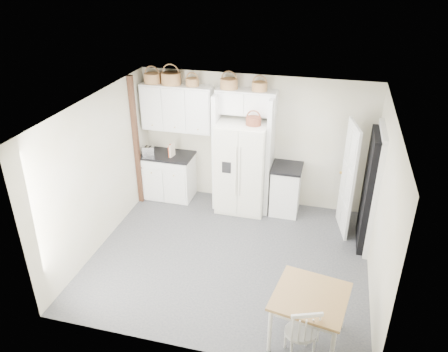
# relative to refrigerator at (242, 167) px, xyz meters

# --- Properties ---
(floor) EXTENTS (4.50, 4.50, 0.00)m
(floor) POSITION_rel_refrigerator_xyz_m (0.15, -1.62, -0.90)
(floor) COLOR #33353B
(floor) RESTS_ON ground
(ceiling) EXTENTS (4.50, 4.50, 0.00)m
(ceiling) POSITION_rel_refrigerator_xyz_m (0.15, -1.62, 1.70)
(ceiling) COLOR white
(ceiling) RESTS_ON wall_back
(wall_back) EXTENTS (4.50, 0.00, 4.50)m
(wall_back) POSITION_rel_refrigerator_xyz_m (0.15, 0.38, 0.40)
(wall_back) COLOR beige
(wall_back) RESTS_ON floor
(wall_left) EXTENTS (0.00, 4.00, 4.00)m
(wall_left) POSITION_rel_refrigerator_xyz_m (-2.10, -1.62, 0.40)
(wall_left) COLOR beige
(wall_left) RESTS_ON floor
(wall_right) EXTENTS (0.00, 4.00, 4.00)m
(wall_right) POSITION_rel_refrigerator_xyz_m (2.40, -1.62, 0.40)
(wall_right) COLOR beige
(wall_right) RESTS_ON floor
(refrigerator) EXTENTS (0.93, 0.75, 1.81)m
(refrigerator) POSITION_rel_refrigerator_xyz_m (0.00, 0.00, 0.00)
(refrigerator) COLOR white
(refrigerator) RESTS_ON floor
(base_cab_left) EXTENTS (0.99, 0.62, 0.91)m
(base_cab_left) POSITION_rel_refrigerator_xyz_m (-1.56, 0.08, -0.45)
(base_cab_left) COLOR white
(base_cab_left) RESTS_ON floor
(base_cab_right) EXTENTS (0.53, 0.64, 0.93)m
(base_cab_right) POSITION_rel_refrigerator_xyz_m (0.85, 0.08, -0.44)
(base_cab_right) COLOR white
(base_cab_right) RESTS_ON floor
(dining_table) EXTENTS (1.03, 1.03, 0.75)m
(dining_table) POSITION_rel_refrigerator_xyz_m (1.55, -3.07, -0.53)
(dining_table) COLOR olive
(dining_table) RESTS_ON floor
(windsor_chair) EXTENTS (0.50, 0.48, 0.82)m
(windsor_chair) POSITION_rel_refrigerator_xyz_m (1.48, -3.37, -0.49)
(windsor_chair) COLOR white
(windsor_chair) RESTS_ON floor
(counter_left) EXTENTS (1.03, 0.66, 0.04)m
(counter_left) POSITION_rel_refrigerator_xyz_m (-1.56, 0.08, 0.03)
(counter_left) COLOR black
(counter_left) RESTS_ON base_cab_left
(counter_right) EXTENTS (0.57, 0.68, 0.04)m
(counter_right) POSITION_rel_refrigerator_xyz_m (0.85, 0.08, 0.05)
(counter_right) COLOR black
(counter_right) RESTS_ON base_cab_right
(toaster) EXTENTS (0.27, 0.20, 0.17)m
(toaster) POSITION_rel_refrigerator_xyz_m (-1.93, -0.02, 0.14)
(toaster) COLOR silver
(toaster) RESTS_ON counter_left
(cookbook_red) EXTENTS (0.05, 0.16, 0.23)m
(cookbook_red) POSITION_rel_refrigerator_xyz_m (-1.47, 0.00, 0.17)
(cookbook_red) COLOR #AD2D0E
(cookbook_red) RESTS_ON counter_left
(cookbook_cream) EXTENTS (0.07, 0.17, 0.25)m
(cookbook_cream) POSITION_rel_refrigerator_xyz_m (-1.43, 0.00, 0.18)
(cookbook_cream) COLOR beige
(cookbook_cream) RESTS_ON counter_left
(basket_upper_a) EXTENTS (0.32, 0.32, 0.18)m
(basket_upper_a) POSITION_rel_refrigerator_xyz_m (-1.82, 0.21, 1.54)
(basket_upper_a) COLOR #A46B44
(basket_upper_a) RESTS_ON upper_cabinet
(basket_upper_b) EXTENTS (0.37, 0.37, 0.22)m
(basket_upper_b) POSITION_rel_refrigerator_xyz_m (-1.45, 0.21, 1.56)
(basket_upper_b) COLOR #A46B44
(basket_upper_b) RESTS_ON upper_cabinet
(basket_upper_c) EXTENTS (0.25, 0.25, 0.14)m
(basket_upper_c) POSITION_rel_refrigerator_xyz_m (-1.03, 0.21, 1.52)
(basket_upper_c) COLOR #A46B44
(basket_upper_c) RESTS_ON upper_cabinet
(basket_bridge_a) EXTENTS (0.32, 0.32, 0.18)m
(basket_bridge_a) POSITION_rel_refrigerator_xyz_m (-0.33, 0.21, 1.54)
(basket_bridge_a) COLOR #A46B44
(basket_bridge_a) RESTS_ON bridge_cabinet
(basket_bridge_b) EXTENTS (0.28, 0.28, 0.16)m
(basket_bridge_b) POSITION_rel_refrigerator_xyz_m (0.24, 0.21, 1.53)
(basket_bridge_b) COLOR #A46B44
(basket_bridge_b) RESTS_ON bridge_cabinet
(basket_fridge_b) EXTENTS (0.28, 0.28, 0.15)m
(basket_fridge_b) POSITION_rel_refrigerator_xyz_m (0.20, -0.10, 0.98)
(basket_fridge_b) COLOR brown
(basket_fridge_b) RESTS_ON refrigerator
(upper_cabinet) EXTENTS (1.40, 0.34, 0.90)m
(upper_cabinet) POSITION_rel_refrigerator_xyz_m (-1.35, 0.21, 1.00)
(upper_cabinet) COLOR white
(upper_cabinet) RESTS_ON wall_back
(bridge_cabinet) EXTENTS (1.12, 0.34, 0.45)m
(bridge_cabinet) POSITION_rel_refrigerator_xyz_m (0.00, 0.21, 1.22)
(bridge_cabinet) COLOR white
(bridge_cabinet) RESTS_ON wall_back
(fridge_panel_left) EXTENTS (0.08, 0.60, 2.30)m
(fridge_panel_left) POSITION_rel_refrigerator_xyz_m (-0.51, 0.08, 0.25)
(fridge_panel_left) COLOR white
(fridge_panel_left) RESTS_ON floor
(fridge_panel_right) EXTENTS (0.08, 0.60, 2.30)m
(fridge_panel_right) POSITION_rel_refrigerator_xyz_m (0.51, 0.08, 0.25)
(fridge_panel_right) COLOR white
(fridge_panel_right) RESTS_ON floor
(trim_post) EXTENTS (0.09, 0.09, 2.60)m
(trim_post) POSITION_rel_refrigerator_xyz_m (-2.05, -0.27, 0.40)
(trim_post) COLOR black
(trim_post) RESTS_ON floor
(doorway_void) EXTENTS (0.18, 0.85, 2.05)m
(doorway_void) POSITION_rel_refrigerator_xyz_m (2.31, -0.62, 0.12)
(doorway_void) COLOR black
(doorway_void) RESTS_ON floor
(door_slab) EXTENTS (0.21, 0.79, 2.05)m
(door_slab) POSITION_rel_refrigerator_xyz_m (1.95, -0.28, 0.12)
(door_slab) COLOR white
(door_slab) RESTS_ON floor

